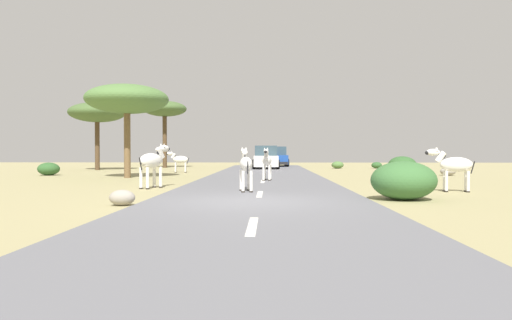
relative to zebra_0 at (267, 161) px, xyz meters
The scene contains 21 objects.
ground_plane 8.71m from the zebra_0, 92.99° to the right, with size 90.00×90.00×0.00m, color #998E60.
road 8.70m from the zebra_0, 91.16° to the right, with size 6.00×64.00×0.05m, color slate.
lane_markings 9.69m from the zebra_0, 91.04° to the right, with size 0.16×56.00×0.01m.
zebra_0 is the anchor object (origin of this frame).
zebra_1 8.04m from the zebra_0, 39.21° to the right, with size 1.58×0.55×1.50m.
zebra_2 5.68m from the zebra_0, 137.01° to the right, with size 0.97×1.66×1.66m.
zebra_3 5.69m from the zebra_0, 96.59° to the right, with size 0.55×1.53×1.45m.
zebra_4 10.43m from the zebra_0, 122.83° to the left, with size 1.46×0.43×1.38m.
car_0 14.80m from the zebra_0, 90.68° to the left, with size 2.09×4.38×1.74m.
car_1 20.66m from the zebra_0, 87.96° to the left, with size 2.15×4.40×1.74m.
tree_0 17.99m from the zebra_0, 134.51° to the left, with size 4.05×4.05×4.90m.
tree_1 8.24m from the zebra_0, 158.95° to the left, with size 4.19×4.19×4.75m.
tree_3 19.98m from the zebra_0, 116.05° to the left, with size 3.62×3.62×5.54m.
bush_0 12.44m from the zebra_0, 46.50° to the left, with size 1.74×1.57×1.04m, color #2D5628.
bush_1 13.37m from the zebra_0, 157.61° to the left, with size 1.21×1.09×0.73m, color #2D5628.
bush_2 18.77m from the zebra_0, 62.38° to the left, with size 0.84×0.76×0.51m, color #2D5628.
bush_3 8.62m from the zebra_0, 63.54° to the right, with size 1.80×1.62×1.08m, color #386633.
bush_4 17.12m from the zebra_0, 71.19° to the left, with size 0.95×0.85×0.57m, color #4C7038.
rock_0 14.62m from the zebra_0, 53.43° to the left, with size 0.85×0.78×0.45m, color gray.
rock_1 11.57m from the zebra_0, 28.78° to the left, with size 0.84×0.73×0.46m, color gray.
rock_3 9.96m from the zebra_0, 110.80° to the right, with size 0.64×0.48×0.39m, color gray.
Camera 1 is at (0.58, -11.96, 1.34)m, focal length 32.45 mm.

